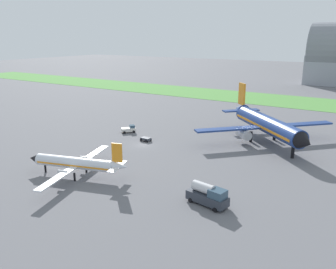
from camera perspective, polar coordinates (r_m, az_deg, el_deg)
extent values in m
plane|color=slate|center=(81.77, -4.18, -1.69)|extent=(600.00, 600.00, 0.00)
cube|color=#549342|center=(148.37, 13.56, 5.88)|extent=(360.00, 28.00, 0.08)
cylinder|color=navy|center=(84.97, 15.99, 1.59)|extent=(21.57, 21.11, 4.00)
cone|color=black|center=(73.16, 21.52, -1.17)|extent=(5.34, 5.35, 3.92)
cone|color=navy|center=(98.05, 11.68, 4.03)|extent=(6.16, 6.13, 3.60)
cube|color=orange|center=(85.04, 15.98, 1.39)|extent=(20.58, 20.15, 0.56)
cube|color=navy|center=(90.28, 20.57, 1.55)|extent=(13.99, 14.30, 0.40)
cube|color=navy|center=(81.89, 10.38, 0.92)|extent=(13.99, 14.30, 0.40)
cylinder|color=#B7BABF|center=(88.92, 18.80, 0.55)|extent=(4.66, 4.62, 2.20)
cylinder|color=#B7BABF|center=(83.56, 12.30, 0.10)|extent=(4.66, 4.62, 2.20)
cube|color=orange|center=(96.63, 12.01, 6.50)|extent=(2.68, 2.62, 5.82)
cube|color=navy|center=(98.54, 13.20, 3.93)|extent=(5.11, 5.17, 0.32)
cube|color=navy|center=(96.38, 10.48, 3.83)|extent=(5.11, 5.17, 0.32)
cylinder|color=black|center=(76.95, 19.75, -2.74)|extent=(0.72, 0.72, 2.55)
cylinder|color=black|center=(88.85, 17.03, -0.07)|extent=(0.72, 0.72, 2.55)
cylinder|color=black|center=(85.87, 13.41, -0.34)|extent=(0.72, 0.72, 2.55)
cylinder|color=silver|center=(65.13, -15.04, -4.51)|extent=(15.11, 6.22, 2.10)
cone|color=black|center=(69.70, -20.99, -3.69)|extent=(2.59, 2.56, 2.06)
cone|color=silver|center=(61.11, -7.90, -5.20)|extent=(3.35, 2.63, 1.89)
cube|color=orange|center=(65.18, -15.03, -4.64)|extent=(14.32, 6.02, 0.29)
cube|color=silver|center=(60.53, -17.46, -6.66)|extent=(4.62, 11.51, 0.21)
cube|color=silver|center=(69.74, -12.31, -3.28)|extent=(4.62, 11.51, 0.21)
cylinder|color=#B7BABF|center=(62.44, -16.88, -5.91)|extent=(1.80, 1.11, 0.67)
cylinder|color=#B7BABF|center=(68.31, -13.56, -3.77)|extent=(1.80, 1.11, 0.67)
cube|color=orange|center=(60.44, -8.36, -2.97)|extent=(1.89, 0.77, 3.36)
cube|color=silver|center=(60.05, -8.84, -5.67)|extent=(2.03, 3.17, 0.17)
cube|color=silver|center=(62.54, -7.71, -4.74)|extent=(2.03, 3.17, 0.17)
cylinder|color=black|center=(69.09, -19.44, -5.28)|extent=(0.38, 0.38, 1.47)
cylinder|color=black|center=(63.60, -15.06, -6.74)|extent=(0.38, 0.38, 1.47)
cylinder|color=black|center=(66.91, -13.24, -5.46)|extent=(0.38, 0.38, 1.47)
cube|color=#2D333D|center=(84.30, -3.66, -0.69)|extent=(2.53, 1.71, 0.55)
cylinder|color=black|center=(84.38, -4.42, -0.88)|extent=(0.72, 0.31, 0.70)
cylinder|color=black|center=(85.45, -3.75, -0.66)|extent=(0.72, 0.31, 0.70)
cylinder|color=black|center=(83.31, -3.56, -1.09)|extent=(0.72, 0.31, 0.70)
cylinder|color=black|center=(84.40, -2.89, -0.85)|extent=(0.72, 0.31, 0.70)
cube|color=#2D333D|center=(53.56, 6.44, -10.30)|extent=(6.82, 3.51, 1.40)
cylinder|color=silver|center=(53.35, 5.81, -8.65)|extent=(3.79, 2.14, 1.54)
cube|color=#334C60|center=(52.08, 8.13, -9.57)|extent=(2.66, 2.40, 1.20)
cylinder|color=black|center=(53.64, 9.19, -11.21)|extent=(0.73, 0.37, 0.70)
cylinder|color=black|center=(51.85, 7.70, -12.15)|extent=(0.73, 0.37, 0.70)
cylinder|color=black|center=(55.95, 5.25, -9.87)|extent=(0.73, 0.37, 0.70)
cylinder|color=black|center=(54.23, 3.68, -10.71)|extent=(0.73, 0.37, 0.70)
cube|color=white|center=(92.28, -6.51, 0.81)|extent=(3.71, 3.90, 0.90)
cube|color=#334C60|center=(92.26, -5.91, 1.34)|extent=(1.99, 1.97, 0.70)
cylinder|color=black|center=(93.48, -5.85, 0.74)|extent=(0.65, 0.69, 0.70)
cylinder|color=black|center=(91.77, -5.62, 0.46)|extent=(0.65, 0.69, 0.70)
cylinder|color=black|center=(93.04, -7.37, 0.62)|extent=(0.65, 0.69, 0.70)
cylinder|color=black|center=(91.33, -7.17, 0.34)|extent=(0.65, 0.69, 0.70)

